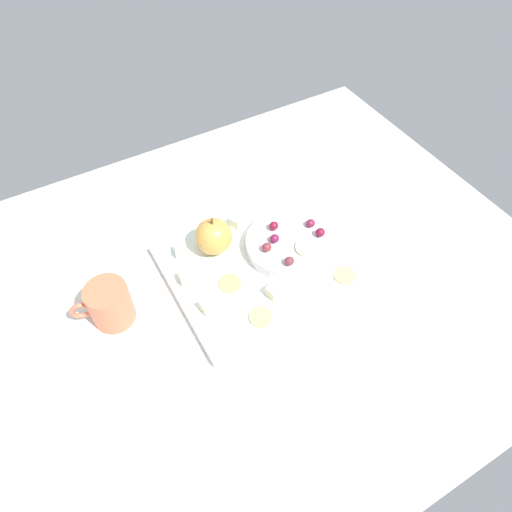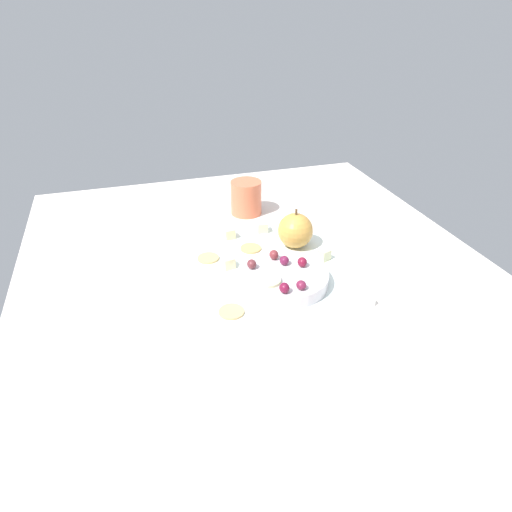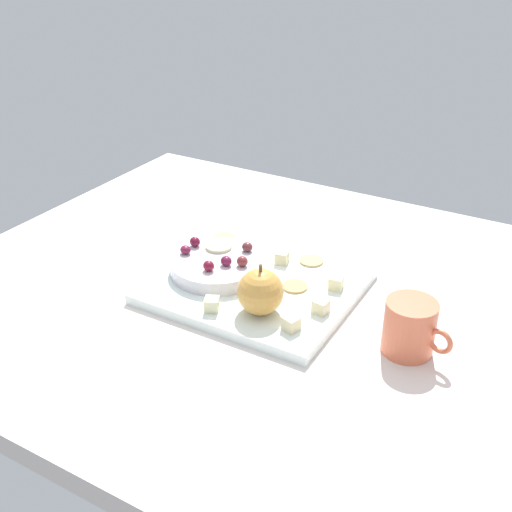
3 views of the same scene
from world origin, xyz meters
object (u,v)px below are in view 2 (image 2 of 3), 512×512
at_px(cup, 246,197).
at_px(cheese_cube_4, 262,227).
at_px(cheese_cube_0, 292,227).
at_px(cracker_2, 232,312).
at_px(grape_1, 302,262).
at_px(grape_3, 252,264).
at_px(serving_dish, 283,278).
at_px(grape_0, 284,260).
at_px(grape_4, 284,288).
at_px(grape_5, 274,255).
at_px(apple_whole, 295,231).
at_px(cheese_cube_1, 229,234).
at_px(platter, 268,268).
at_px(cheese_cube_3, 324,255).
at_px(apple_slice_0, 268,280).
at_px(cracker_0, 251,248).
at_px(cracker_1, 208,258).
at_px(grape_2, 301,285).
at_px(cheese_cube_2, 228,263).

bearing_deg(cup, cheese_cube_4, 178.41).
distance_m(cheese_cube_0, cracker_2, 0.33).
relative_size(grape_1, grape_3, 1.00).
height_order(serving_dish, grape_0, grape_0).
bearing_deg(grape_4, grape_5, -10.20).
distance_m(serving_dish, cup, 0.36).
bearing_deg(apple_whole, grape_1, 164.87).
bearing_deg(cracker_2, cheese_cube_1, -13.21).
bearing_deg(apple_whole, cheese_cube_4, 28.80).
height_order(platter, cup, cup).
relative_size(apple_whole, cheese_cube_3, 3.30).
distance_m(grape_3, grape_4, 0.10).
distance_m(grape_1, cup, 0.35).
bearing_deg(grape_5, grape_1, -134.57).
xyz_separation_m(cheese_cube_1, cup, (0.15, -0.08, 0.01)).
xyz_separation_m(cheese_cube_0, apple_slice_0, (-0.22, 0.13, 0.02)).
xyz_separation_m(apple_whole, grape_1, (-0.12, 0.03, -0.00)).
xyz_separation_m(serving_dish, cracker_0, (0.14, 0.02, -0.01)).
relative_size(serving_dish, cracker_1, 3.86).
height_order(cracker_2, cup, cup).
distance_m(grape_4, apple_slice_0, 0.04).
bearing_deg(platter, cheese_cube_4, -12.70).
bearing_deg(grape_5, cheese_cube_0, -33.22).
relative_size(cheese_cube_3, grape_4, 1.15).
xyz_separation_m(cheese_cube_0, cracker_1, (-0.06, 0.21, -0.01)).
height_order(apple_whole, cheese_cube_1, apple_whole).
relative_size(apple_whole, grape_5, 3.79).
height_order(apple_whole, cheese_cube_3, apple_whole).
distance_m(cracker_2, grape_0, 0.15).
height_order(platter, cheese_cube_4, cheese_cube_4).
height_order(serving_dish, grape_2, grape_2).
bearing_deg(apple_whole, cheese_cube_3, -152.85).
distance_m(apple_whole, grape_5, 0.11).
bearing_deg(cheese_cube_2, grape_3, -148.91).
distance_m(cheese_cube_1, cheese_cube_3, 0.22).
bearing_deg(apple_whole, serving_dish, 150.18).
distance_m(cheese_cube_0, cheese_cube_1, 0.15).
xyz_separation_m(platter, cheese_cube_3, (-0.01, -0.11, 0.02)).
bearing_deg(cracker_0, cheese_cube_1, 27.27).
xyz_separation_m(platter, apple_whole, (0.06, -0.08, 0.05)).
bearing_deg(cheese_cube_2, cracker_0, -47.42).
height_order(grape_1, grape_4, same).
xyz_separation_m(cheese_cube_1, grape_1, (-0.20, -0.09, 0.02)).
bearing_deg(apple_slice_0, serving_dish, -59.68).
relative_size(cracker_1, grape_4, 2.23).
bearing_deg(serving_dish, cup, -4.97).
relative_size(serving_dish, cheese_cube_3, 7.50).
bearing_deg(grape_4, cracker_2, 88.07).
relative_size(apple_whole, cheese_cube_0, 3.30).
distance_m(cheese_cube_3, cracker_2, 0.25).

